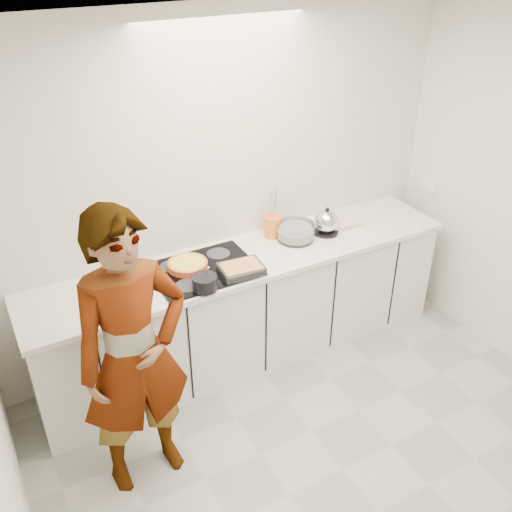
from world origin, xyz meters
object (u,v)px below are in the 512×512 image
utensil_crock (272,226)px  baking_dish (241,269)px  saucepan (205,282)px  kettle (326,222)px  hob (204,270)px  cook (134,356)px  mixing_bowl (296,232)px  tart_dish (188,265)px

utensil_crock → baking_dish: bearing=-141.2°
saucepan → baking_dish: saucepan is taller
kettle → utensil_crock: (-0.39, 0.16, -0.01)m
hob → cook: size_ratio=0.39×
mixing_bowl → cook: bearing=-154.9°
saucepan → baking_dish: size_ratio=0.60×
baking_dish → cook: bearing=-153.0°
saucepan → kettle: (1.15, 0.27, 0.03)m
utensil_crock → kettle: bearing=-22.9°
baking_dish → tart_dish: bearing=141.6°
tart_dish → kettle: size_ratio=1.60×
baking_dish → mixing_bowl: mixing_bowl is taller
tart_dish → kettle: bearing=-1.3°
kettle → cook: size_ratio=0.13×
mixing_bowl → utensil_crock: 0.19m
tart_dish → cook: 0.95m
hob → kettle: size_ratio=3.13×
tart_dish → saucepan: (-0.00, -0.29, 0.02)m
mixing_bowl → cook: cook is taller
saucepan → mixing_bowl: 0.94m
baking_dish → kettle: kettle is taller
tart_dish → hob: bearing=-36.0°
baking_dish → utensil_crock: bearing=38.8°
baking_dish → mixing_bowl: size_ratio=0.98×
cook → kettle: bearing=16.1°
cook → baking_dish: bearing=22.2°
mixing_bowl → tart_dish: bearing=-179.8°
cook → utensil_crock: bearing=26.5°
kettle → tart_dish: bearing=178.7°
saucepan → mixing_bowl: bearing=18.4°
hob → mixing_bowl: (0.80, 0.07, 0.05)m
saucepan → cook: 0.75m
utensil_crock → cook: size_ratio=0.09×
tart_dish → baking_dish: bearing=-38.4°
hob → baking_dish: 0.27m
hob → kettle: kettle is taller
hob → cook: (-0.72, -0.64, -0.00)m
utensil_crock → cook: cook is taller
tart_dish → baking_dish: baking_dish is taller
saucepan → mixing_bowl: size_ratio=0.58×
baking_dish → cook: size_ratio=0.17×
baking_dish → kettle: (0.85, 0.21, 0.05)m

